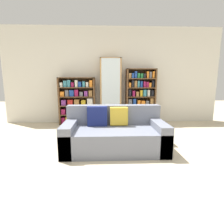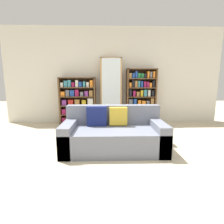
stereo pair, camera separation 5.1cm
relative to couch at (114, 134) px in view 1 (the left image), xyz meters
name	(u,v)px [view 1 (the left image)]	position (x,y,z in m)	size (l,w,h in m)	color
ground_plane	(120,160)	(0.06, -0.48, -0.27)	(16.00, 16.00, 0.00)	beige
wall_back	(113,76)	(0.06, 2.13, 1.08)	(6.18, 0.06, 2.70)	silver
couch	(114,134)	(0.00, 0.00, 0.00)	(1.76, 0.90, 0.76)	slate
bookshelf_left	(77,102)	(-0.94, 1.92, 0.36)	(1.00, 0.32, 1.31)	brown
display_cabinet	(111,92)	(0.00, 1.91, 0.64)	(0.57, 0.36, 1.82)	#AD7F4C
bookshelf_right	(140,97)	(0.85, 1.92, 0.48)	(0.83, 0.32, 1.54)	brown
wine_bottle	(133,121)	(0.57, 1.45, -0.11)	(0.07, 0.07, 0.39)	#143819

